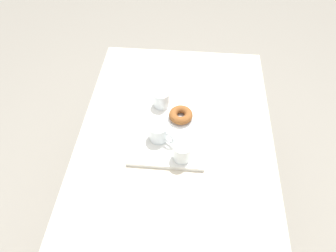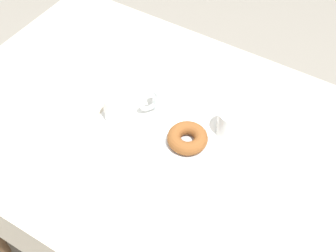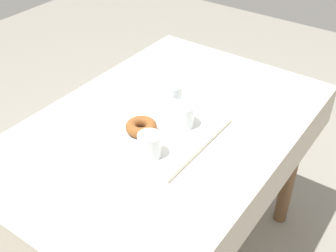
# 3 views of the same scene
# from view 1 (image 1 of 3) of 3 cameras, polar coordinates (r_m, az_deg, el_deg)

# --- Properties ---
(ground_plane) EXTENTS (6.00, 6.00, 0.00)m
(ground_plane) POSITION_cam_1_polar(r_m,az_deg,el_deg) (2.04, 0.93, -15.69)
(ground_plane) COLOR gray
(dining_table) EXTENTS (1.27, 0.86, 0.77)m
(dining_table) POSITION_cam_1_polar(r_m,az_deg,el_deg) (1.46, 1.26, -5.00)
(dining_table) COLOR beige
(dining_table) RESTS_ON ground
(serving_tray) EXTENTS (0.40, 0.32, 0.02)m
(serving_tray) POSITION_cam_1_polar(r_m,az_deg,el_deg) (1.39, 0.17, -0.71)
(serving_tray) COLOR white
(serving_tray) RESTS_ON dining_table
(tea_mug_left) EXTENTS (0.09, 0.12, 0.08)m
(tea_mug_left) POSITION_cam_1_polar(r_m,az_deg,el_deg) (1.32, -1.66, -1.15)
(tea_mug_left) COLOR white
(tea_mug_left) RESTS_ON serving_tray
(water_glass_near) EXTENTS (0.08, 0.08, 0.08)m
(water_glass_near) POSITION_cam_1_polar(r_m,az_deg,el_deg) (1.45, -1.23, 4.85)
(water_glass_near) COLOR white
(water_glass_near) RESTS_ON serving_tray
(water_glass_far) EXTENTS (0.08, 0.08, 0.08)m
(water_glass_far) POSITION_cam_1_polar(r_m,az_deg,el_deg) (1.26, 2.57, -4.84)
(water_glass_far) COLOR white
(water_glass_far) RESTS_ON serving_tray
(donut_plate_left) EXTENTS (0.11, 0.11, 0.01)m
(donut_plate_left) POSITION_cam_1_polar(r_m,az_deg,el_deg) (1.42, 2.34, 1.45)
(donut_plate_left) COLOR silver
(donut_plate_left) RESTS_ON serving_tray
(sugar_donut_left) EXTENTS (0.11, 0.11, 0.04)m
(sugar_donut_left) POSITION_cam_1_polar(r_m,az_deg,el_deg) (1.40, 2.37, 2.04)
(sugar_donut_left) COLOR brown
(sugar_donut_left) RESTS_ON donut_plate_left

